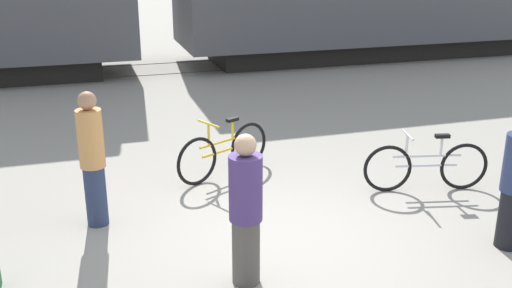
% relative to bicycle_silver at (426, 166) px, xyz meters
% --- Properties ---
extents(ground_plane, '(80.00, 80.00, 0.00)m').
position_rel_bicycle_silver_xyz_m(ground_plane, '(-2.38, -0.90, -0.36)').
color(ground_plane, gray).
extents(rail_near, '(36.52, 0.07, 0.01)m').
position_rel_bicycle_silver_xyz_m(rail_near, '(-2.38, 8.64, -0.36)').
color(rail_near, '#4C4238').
rests_on(rail_near, ground_plane).
extents(rail_far, '(36.52, 0.07, 0.01)m').
position_rel_bicycle_silver_xyz_m(rail_far, '(-2.38, 10.07, -0.36)').
color(rail_far, '#4C4238').
rests_on(rail_far, ground_plane).
extents(bicycle_silver, '(1.75, 0.51, 0.85)m').
position_rel_bicycle_silver_xyz_m(bicycle_silver, '(0.00, 0.00, 0.00)').
color(bicycle_silver, black).
rests_on(bicycle_silver, ground_plane).
extents(bicycle_yellow, '(1.57, 0.83, 0.89)m').
position_rel_bicycle_silver_xyz_m(bicycle_yellow, '(-2.58, 1.37, 0.01)').
color(bicycle_yellow, black).
rests_on(bicycle_yellow, ground_plane).
extents(person_in_purple, '(0.34, 0.34, 1.62)m').
position_rel_bicycle_silver_xyz_m(person_in_purple, '(-3.07, -1.55, 0.45)').
color(person_in_purple, '#514C47').
rests_on(person_in_purple, ground_plane).
extents(person_in_tan, '(0.31, 0.31, 1.70)m').
position_rel_bicycle_silver_xyz_m(person_in_tan, '(-4.47, 0.26, 0.50)').
color(person_in_tan, '#283351').
rests_on(person_in_tan, ground_plane).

